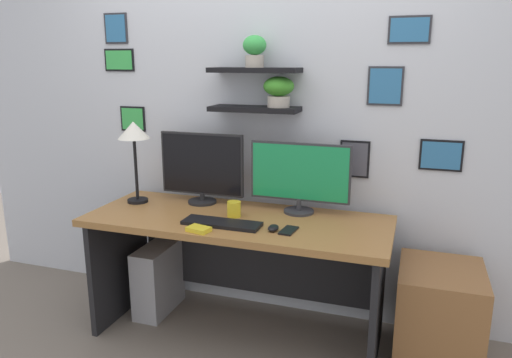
{
  "coord_description": "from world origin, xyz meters",
  "views": [
    {
      "loc": [
        0.95,
        -2.48,
        1.64
      ],
      "look_at": [
        0.1,
        0.05,
        0.98
      ],
      "focal_mm": 33.87,
      "sensor_mm": 36.0,
      "label": 1
    }
  ],
  "objects_px": {
    "keyboard": "(222,223)",
    "computer_tower_left": "(158,278)",
    "monitor_left": "(202,167)",
    "computer_mouse": "(273,228)",
    "cell_phone": "(289,231)",
    "desk_lamp": "(134,137)",
    "coffee_mug": "(234,209)",
    "scissors_tray": "(199,229)",
    "monitor_right": "(300,176)",
    "desk": "(241,247)",
    "drawer_cabinet": "(438,317)"
  },
  "relations": [
    {
      "from": "desk",
      "to": "scissors_tray",
      "type": "distance_m",
      "value": 0.41
    },
    {
      "from": "scissors_tray",
      "to": "drawer_cabinet",
      "type": "height_order",
      "value": "scissors_tray"
    },
    {
      "from": "computer_mouse",
      "to": "computer_tower_left",
      "type": "bearing_deg",
      "value": 163.92
    },
    {
      "from": "desk_lamp",
      "to": "scissors_tray",
      "type": "distance_m",
      "value": 0.82
    },
    {
      "from": "computer_mouse",
      "to": "scissors_tray",
      "type": "xyz_separation_m",
      "value": [
        -0.37,
        -0.14,
        -0.0
      ]
    },
    {
      "from": "keyboard",
      "to": "computer_tower_left",
      "type": "xyz_separation_m",
      "value": [
        -0.57,
        0.25,
        -0.53
      ]
    },
    {
      "from": "keyboard",
      "to": "computer_tower_left",
      "type": "bearing_deg",
      "value": 156.01
    },
    {
      "from": "desk_lamp",
      "to": "computer_tower_left",
      "type": "bearing_deg",
      "value": 8.35
    },
    {
      "from": "desk",
      "to": "computer_tower_left",
      "type": "height_order",
      "value": "desk"
    },
    {
      "from": "cell_phone",
      "to": "coffee_mug",
      "type": "distance_m",
      "value": 0.4
    },
    {
      "from": "monitor_right",
      "to": "keyboard",
      "type": "relative_size",
      "value": 1.36
    },
    {
      "from": "scissors_tray",
      "to": "drawer_cabinet",
      "type": "xyz_separation_m",
      "value": [
        1.25,
        0.36,
        -0.48
      ]
    },
    {
      "from": "computer_mouse",
      "to": "cell_phone",
      "type": "distance_m",
      "value": 0.08
    },
    {
      "from": "desk",
      "to": "monitor_right",
      "type": "distance_m",
      "value": 0.56
    },
    {
      "from": "computer_mouse",
      "to": "cell_phone",
      "type": "relative_size",
      "value": 0.64
    },
    {
      "from": "keyboard",
      "to": "coffee_mug",
      "type": "bearing_deg",
      "value": 86.54
    },
    {
      "from": "desk_lamp",
      "to": "computer_tower_left",
      "type": "relative_size",
      "value": 1.14
    },
    {
      "from": "monitor_right",
      "to": "computer_tower_left",
      "type": "bearing_deg",
      "value": -173.32
    },
    {
      "from": "desk",
      "to": "coffee_mug",
      "type": "bearing_deg",
      "value": -121.24
    },
    {
      "from": "desk",
      "to": "monitor_right",
      "type": "xyz_separation_m",
      "value": [
        0.32,
        0.16,
        0.43
      ]
    },
    {
      "from": "computer_mouse",
      "to": "desk_lamp",
      "type": "distance_m",
      "value": 1.08
    },
    {
      "from": "monitor_right",
      "to": "scissors_tray",
      "type": "relative_size",
      "value": 4.98
    },
    {
      "from": "monitor_left",
      "to": "desk_lamp",
      "type": "height_order",
      "value": "desk_lamp"
    },
    {
      "from": "scissors_tray",
      "to": "desk",
      "type": "bearing_deg",
      "value": 71.67
    },
    {
      "from": "computer_mouse",
      "to": "cell_phone",
      "type": "xyz_separation_m",
      "value": [
        0.08,
        0.01,
        -0.01
      ]
    },
    {
      "from": "scissors_tray",
      "to": "computer_tower_left",
      "type": "height_order",
      "value": "scissors_tray"
    },
    {
      "from": "coffee_mug",
      "to": "computer_tower_left",
      "type": "xyz_separation_m",
      "value": [
        -0.58,
        0.09,
        -0.57
      ]
    },
    {
      "from": "coffee_mug",
      "to": "scissors_tray",
      "type": "relative_size",
      "value": 0.75
    },
    {
      "from": "scissors_tray",
      "to": "desk_lamp",
      "type": "bearing_deg",
      "value": 148.4
    },
    {
      "from": "monitor_left",
      "to": "computer_tower_left",
      "type": "xyz_separation_m",
      "value": [
        -0.29,
        -0.11,
        -0.75
      ]
    },
    {
      "from": "drawer_cabinet",
      "to": "coffee_mug",
      "type": "bearing_deg",
      "value": -176.59
    },
    {
      "from": "monitor_left",
      "to": "computer_tower_left",
      "type": "relative_size",
      "value": 1.21
    },
    {
      "from": "keyboard",
      "to": "drawer_cabinet",
      "type": "bearing_deg",
      "value": 11.16
    },
    {
      "from": "cell_phone",
      "to": "drawer_cabinet",
      "type": "xyz_separation_m",
      "value": [
        0.79,
        0.21,
        -0.48
      ]
    },
    {
      "from": "desk",
      "to": "keyboard",
      "type": "bearing_deg",
      "value": -99.59
    },
    {
      "from": "desk",
      "to": "coffee_mug",
      "type": "xyz_separation_m",
      "value": [
        -0.02,
        -0.04,
        0.25
      ]
    },
    {
      "from": "monitor_right",
      "to": "keyboard",
      "type": "height_order",
      "value": "monitor_right"
    },
    {
      "from": "computer_mouse",
      "to": "drawer_cabinet",
      "type": "relative_size",
      "value": 0.16
    },
    {
      "from": "monitor_right",
      "to": "cell_phone",
      "type": "xyz_separation_m",
      "value": [
        0.03,
        -0.34,
        -0.22
      ]
    },
    {
      "from": "desk",
      "to": "scissors_tray",
      "type": "bearing_deg",
      "value": -108.33
    },
    {
      "from": "monitor_left",
      "to": "drawer_cabinet",
      "type": "xyz_separation_m",
      "value": [
        1.45,
        -0.13,
        -0.7
      ]
    },
    {
      "from": "keyboard",
      "to": "computer_tower_left",
      "type": "height_order",
      "value": "keyboard"
    },
    {
      "from": "desk",
      "to": "monitor_right",
      "type": "bearing_deg",
      "value": 26.96
    },
    {
      "from": "desk",
      "to": "coffee_mug",
      "type": "height_order",
      "value": "coffee_mug"
    },
    {
      "from": "cell_phone",
      "to": "drawer_cabinet",
      "type": "distance_m",
      "value": 0.95
    },
    {
      "from": "keyboard",
      "to": "computer_tower_left",
      "type": "distance_m",
      "value": 0.82
    },
    {
      "from": "monitor_left",
      "to": "scissors_tray",
      "type": "bearing_deg",
      "value": -67.56
    },
    {
      "from": "keyboard",
      "to": "desk_lamp",
      "type": "xyz_separation_m",
      "value": [
        -0.68,
        0.24,
        0.41
      ]
    },
    {
      "from": "monitor_left",
      "to": "computer_mouse",
      "type": "height_order",
      "value": "monitor_left"
    },
    {
      "from": "desk_lamp",
      "to": "computer_tower_left",
      "type": "height_order",
      "value": "desk_lamp"
    }
  ]
}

